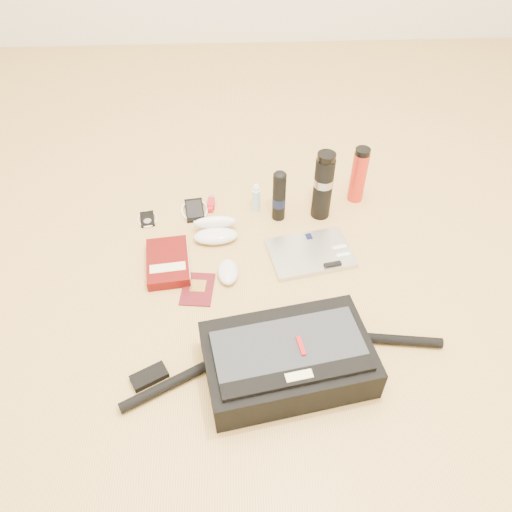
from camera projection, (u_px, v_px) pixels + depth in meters
name	position (u px, v px, depth m)	size (l,w,h in m)	color
ground	(263.00, 296.00, 1.62)	(4.00, 4.00, 0.00)	tan
messenger_bag	(287.00, 359.00, 1.39)	(0.94, 0.36, 0.13)	black
laptop	(311.00, 253.00, 1.75)	(0.32, 0.25, 0.03)	#B9B9BB
book	(168.00, 262.00, 1.71)	(0.17, 0.23, 0.04)	#4E0907
passport	(198.00, 289.00, 1.64)	(0.12, 0.15, 0.01)	#500D15
mouse	(228.00, 272.00, 1.68)	(0.07, 0.12, 0.04)	silver
sunglasses_case	(215.00, 229.00, 1.80)	(0.17, 0.14, 0.09)	silver
ipod	(147.00, 219.00, 1.88)	(0.09, 0.09, 0.01)	black
phone	(195.00, 210.00, 1.92)	(0.12, 0.14, 0.01)	black
inhaler	(211.00, 203.00, 1.94)	(0.03, 0.09, 0.02)	#A81821
spray_bottle	(256.00, 199.00, 1.89)	(0.04, 0.04, 0.12)	#A5CDDD
aerosol_can	(279.00, 196.00, 1.82)	(0.05, 0.05, 0.21)	black
thermos_black	(323.00, 186.00, 1.81)	(0.08, 0.08, 0.27)	black
thermos_red	(359.00, 175.00, 1.90)	(0.07, 0.07, 0.23)	red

